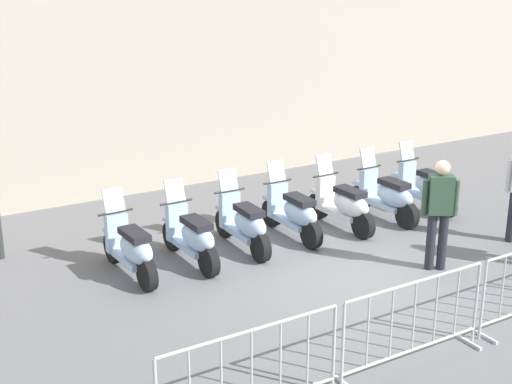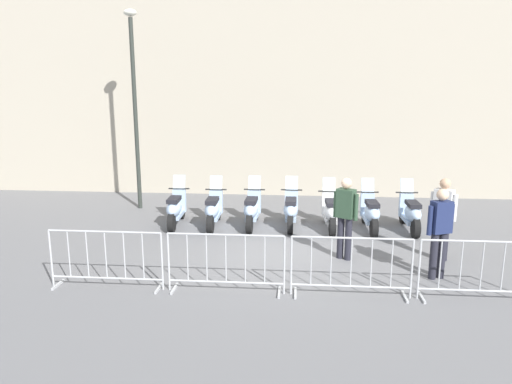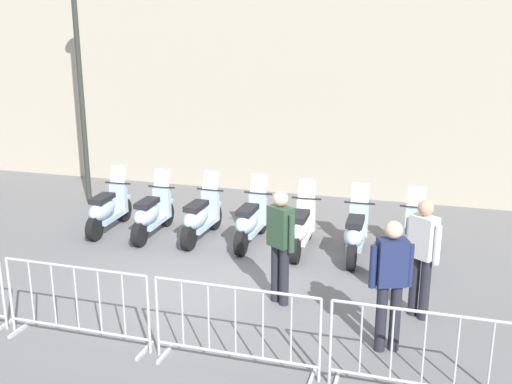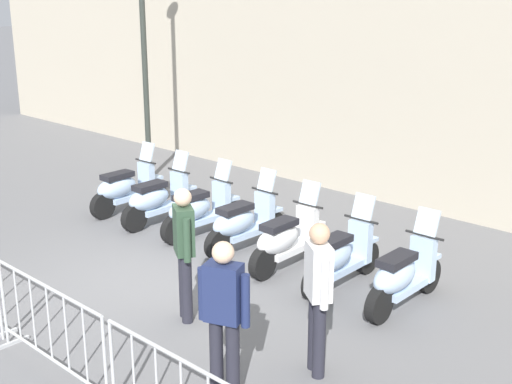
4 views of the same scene
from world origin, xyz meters
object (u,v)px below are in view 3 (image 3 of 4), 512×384
object	(u,v)px
barrier_segment_1	(77,305)
barrier_segment_3	(423,356)
motorcycle_3	(250,222)
motorcycle_5	(356,234)
motorcycle_0	(107,210)
motorcycle_1	(151,215)
motorcycle_4	(301,228)
motorcycle_6	(413,239)
motorcycle_2	(200,218)
street_lamp	(78,54)
officer_mid_plaza	(391,279)
barrier_segment_2	(235,328)
officer_by_barriers	(280,241)
officer_near_row_end	(422,252)

from	to	relation	value
barrier_segment_1	barrier_segment_3	world-z (taller)	same
motorcycle_3	motorcycle_5	bearing A→B (deg)	-10.31
motorcycle_0	motorcycle_3	xyz separation A→B (m)	(2.96, -0.28, 0.00)
barrier_segment_1	motorcycle_1	bearing A→B (deg)	95.64
motorcycle_4	motorcycle_5	world-z (taller)	same
motorcycle_1	barrier_segment_1	distance (m)	4.05
motorcycle_1	motorcycle_6	size ratio (longest dim) A/B	1.00
motorcycle_6	barrier_segment_1	size ratio (longest dim) A/B	0.84
motorcycle_2	street_lamp	size ratio (longest dim) A/B	0.31
motorcycle_0	motorcycle_4	xyz separation A→B (m)	(3.93, -0.49, 0.00)
motorcycle_6	officer_mid_plaza	xyz separation A→B (m)	(-0.57, -3.00, 0.53)
motorcycle_4	motorcycle_2	bearing A→B (deg)	171.23
motorcycle_0	barrier_segment_3	world-z (taller)	motorcycle_0
barrier_segment_2	officer_by_barriers	size ratio (longest dim) A/B	1.19
barrier_segment_1	barrier_segment_2	world-z (taller)	same
motorcycle_1	officer_mid_plaza	distance (m)	5.66
motorcycle_3	officer_mid_plaza	world-z (taller)	officer_mid_plaza
barrier_segment_1	motorcycle_4	bearing A→B (deg)	55.24
street_lamp	officer_by_barriers	xyz separation A→B (m)	(5.12, -4.56, -2.43)
motorcycle_1	barrier_segment_1	bearing A→B (deg)	-84.36
motorcycle_3	motorcycle_5	world-z (taller)	same
motorcycle_5	street_lamp	distance (m)	7.35
motorcycle_2	officer_by_barriers	distance (m)	3.09
motorcycle_4	barrier_segment_3	size ratio (longest dim) A/B	0.84
motorcycle_0	street_lamp	world-z (taller)	street_lamp
motorcycle_1	motorcycle_3	distance (m)	1.98
motorcycle_0	motorcycle_6	xyz separation A→B (m)	(5.90, -0.73, 0.00)
motorcycle_5	officer_mid_plaza	world-z (taller)	officer_mid_plaza
officer_near_row_end	officer_mid_plaza	world-z (taller)	same
motorcycle_1	street_lamp	distance (m)	4.28
barrier_segment_2	officer_by_barriers	distance (m)	1.92
motorcycle_0	officer_near_row_end	bearing A→B (deg)	-25.16
motorcycle_1	officer_near_row_end	distance (m)	5.50
barrier_segment_1	barrier_segment_2	xyz separation A→B (m)	(2.14, -0.27, 0.00)
motorcycle_4	officer_mid_plaza	distance (m)	3.56
barrier_segment_2	street_lamp	bearing A→B (deg)	126.97
barrier_segment_2	motorcycle_0	bearing A→B (deg)	128.31
motorcycle_2	barrier_segment_2	world-z (taller)	motorcycle_2
motorcycle_2	motorcycle_6	size ratio (longest dim) A/B	1.00
motorcycle_1	motorcycle_4	world-z (taller)	same
barrier_segment_2	barrier_segment_3	size ratio (longest dim) A/B	1.00
motorcycle_2	motorcycle_4	bearing A→B (deg)	-8.77
motorcycle_4	motorcycle_3	bearing A→B (deg)	167.56
officer_mid_plaza	motorcycle_0	bearing A→B (deg)	145.05
motorcycle_3	officer_near_row_end	size ratio (longest dim) A/B	1.00
motorcycle_5	motorcycle_3	bearing A→B (deg)	169.69
motorcycle_1	officer_by_barriers	xyz separation A→B (m)	(2.84, -2.46, 0.53)
barrier_segment_3	motorcycle_0	bearing A→B (deg)	140.14
motorcycle_4	barrier_segment_2	bearing A→B (deg)	-96.01
motorcycle_1	barrier_segment_2	world-z (taller)	motorcycle_1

